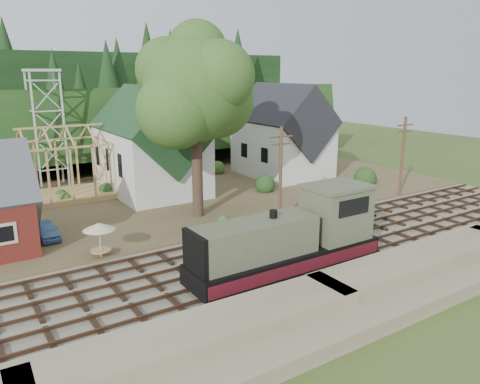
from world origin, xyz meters
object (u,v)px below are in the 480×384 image
car_blue (47,230)px  car_red (305,166)px  patio_set (99,228)px  locomotive (293,240)px

car_blue → car_red: car_red is taller
patio_set → car_blue: bearing=111.9°
locomotive → car_red: (19.89, 21.94, -1.28)m
locomotive → car_red: bearing=47.8°
car_blue → patio_set: (2.26, -5.62, 1.36)m
patio_set → car_red: bearing=24.7°
car_blue → patio_set: bearing=-68.1°
car_red → patio_set: 32.19m
car_blue → patio_set: 6.21m
car_blue → locomotive: bearing=-50.6°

